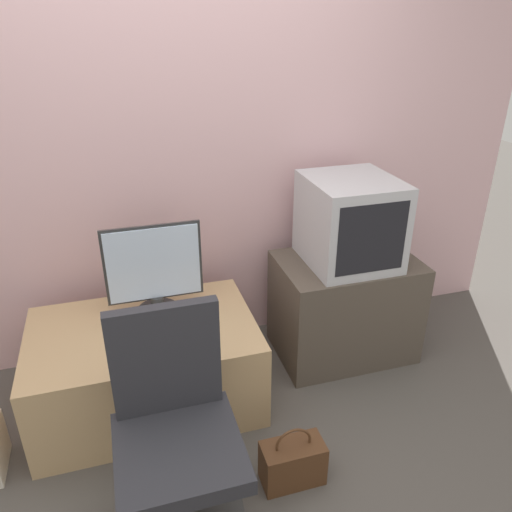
# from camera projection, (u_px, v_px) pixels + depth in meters

# --- Properties ---
(wall_back) EXTENTS (4.40, 0.05, 2.60)m
(wall_back) POSITION_uv_depth(u_px,v_px,m) (163.00, 136.00, 2.66)
(wall_back) COLOR beige
(wall_back) RESTS_ON ground_plane
(desk) EXTENTS (1.13, 0.73, 0.47)m
(desk) POSITION_uv_depth(u_px,v_px,m) (146.00, 366.00, 2.59)
(desk) COLOR tan
(desk) RESTS_ON ground_plane
(side_stand) EXTENTS (0.79, 0.53, 0.62)m
(side_stand) POSITION_uv_depth(u_px,v_px,m) (344.00, 307.00, 2.98)
(side_stand) COLOR #4C4238
(side_stand) RESTS_ON ground_plane
(main_monitor) EXTENTS (0.49, 0.21, 0.49)m
(main_monitor) POSITION_uv_depth(u_px,v_px,m) (154.00, 270.00, 2.53)
(main_monitor) COLOR #2D2D2D
(main_monitor) RESTS_ON desk
(keyboard) EXTENTS (0.34, 0.13, 0.01)m
(keyboard) POSITION_uv_depth(u_px,v_px,m) (162.00, 328.00, 2.48)
(keyboard) COLOR silver
(keyboard) RESTS_ON desk
(mouse) EXTENTS (0.06, 0.03, 0.04)m
(mouse) POSITION_uv_depth(u_px,v_px,m) (205.00, 322.00, 2.51)
(mouse) COLOR silver
(mouse) RESTS_ON desk
(crt_tv) EXTENTS (0.47, 0.51, 0.48)m
(crt_tv) POSITION_uv_depth(u_px,v_px,m) (350.00, 221.00, 2.74)
(crt_tv) COLOR #B7B7BC
(crt_tv) RESTS_ON side_stand
(office_chair) EXTENTS (0.49, 0.49, 0.91)m
(office_chair) POSITION_uv_depth(u_px,v_px,m) (176.00, 439.00, 1.95)
(office_chair) COLOR #333333
(office_chair) RESTS_ON ground_plane
(handbag) EXTENTS (0.28, 0.14, 0.30)m
(handbag) POSITION_uv_depth(u_px,v_px,m) (293.00, 462.00, 2.20)
(handbag) COLOR #4C2D19
(handbag) RESTS_ON ground_plane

